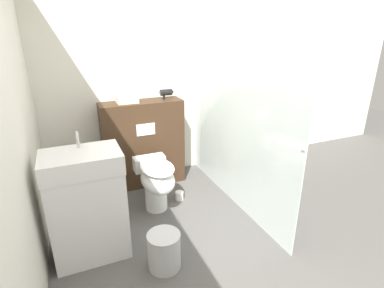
{
  "coord_description": "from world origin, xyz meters",
  "views": [
    {
      "loc": [
        -1.16,
        -1.51,
        1.87
      ],
      "look_at": [
        0.05,
        1.3,
        0.7
      ],
      "focal_mm": 28.0,
      "sensor_mm": 36.0,
      "label": 1
    }
  ],
  "objects_px": {
    "waste_bin": "(164,251)",
    "hair_drier": "(167,92)",
    "toilet": "(156,181)",
    "sink_vanity": "(88,205)"
  },
  "relations": [
    {
      "from": "waste_bin",
      "to": "hair_drier",
      "type": "bearing_deg",
      "value": 69.43
    },
    {
      "from": "hair_drier",
      "to": "waste_bin",
      "type": "bearing_deg",
      "value": -110.57
    },
    {
      "from": "toilet",
      "to": "waste_bin",
      "type": "relative_size",
      "value": 2.02
    },
    {
      "from": "toilet",
      "to": "waste_bin",
      "type": "height_order",
      "value": "toilet"
    },
    {
      "from": "toilet",
      "to": "waste_bin",
      "type": "distance_m",
      "value": 0.89
    },
    {
      "from": "waste_bin",
      "to": "toilet",
      "type": "bearing_deg",
      "value": 76.86
    },
    {
      "from": "toilet",
      "to": "sink_vanity",
      "type": "height_order",
      "value": "sink_vanity"
    },
    {
      "from": "waste_bin",
      "to": "sink_vanity",
      "type": "bearing_deg",
      "value": 141.55
    },
    {
      "from": "toilet",
      "to": "sink_vanity",
      "type": "distance_m",
      "value": 0.85
    },
    {
      "from": "toilet",
      "to": "sink_vanity",
      "type": "relative_size",
      "value": 0.59
    }
  ]
}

